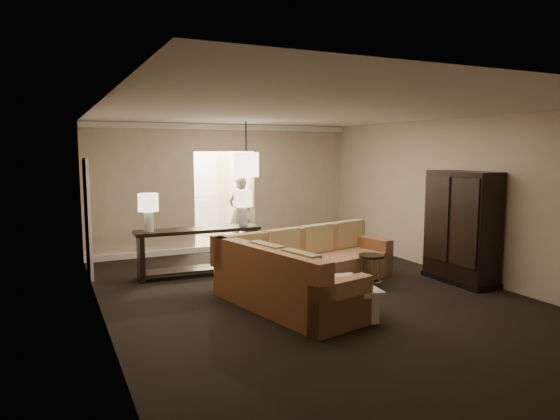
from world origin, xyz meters
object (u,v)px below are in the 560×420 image
sectional_sofa (306,270)px  coffee_table (331,300)px  armoire (461,230)px  drink_table (371,264)px  console_table (198,247)px  person (240,208)px

sectional_sofa → coffee_table: bearing=-113.3°
coffee_table → armoire: 3.01m
drink_table → console_table: bearing=140.8°
drink_table → person: (-0.71, 4.23, 0.51)m
sectional_sofa → person: person is taller
armoire → console_table: bearing=149.0°
console_table → person: 2.86m
sectional_sofa → armoire: (2.68, -0.52, 0.53)m
sectional_sofa → console_table: sectional_sofa is taller
console_table → drink_table: bearing=-37.5°
sectional_sofa → person: 4.17m
sectional_sofa → console_table: 2.19m
coffee_table → armoire: (2.88, 0.55, 0.68)m
coffee_table → armoire: size_ratio=0.66×
coffee_table → console_table: (-1.01, 2.89, 0.28)m
armoire → person: 5.15m
coffee_table → drink_table: drink_table is taller
sectional_sofa → person: bearing=71.1°
sectional_sofa → person: size_ratio=1.83×
console_table → drink_table: (2.36, -1.93, -0.13)m
sectional_sofa → armoire: armoire is taller
coffee_table → drink_table: size_ratio=2.32×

